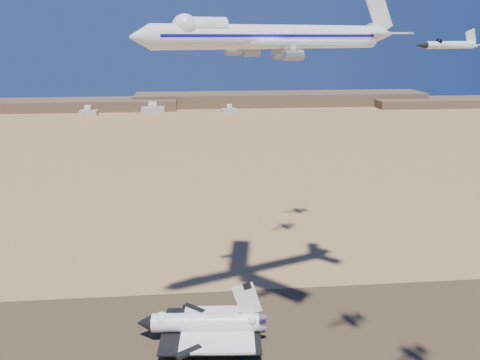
{
  "coord_description": "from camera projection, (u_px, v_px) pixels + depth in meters",
  "views": [
    {
      "loc": [
        -1.96,
        -138.98,
        96.98
      ],
      "look_at": [
        11.49,
        8.0,
        51.43
      ],
      "focal_mm": 35.0,
      "sensor_mm": 36.0,
      "label": 1
    }
  ],
  "objects": [
    {
      "name": "chase_jet_a",
      "position": [
        449.0,
        45.0,
        94.07
      ],
      "size": [
        15.42,
        9.0,
        3.93
      ],
      "rotation": [
        0.0,
        0.0,
        0.31
      ],
      "color": "white"
    },
    {
      "name": "ridgeline",
      "position": [
        244.0,
        101.0,
        666.22
      ],
      "size": [
        960.0,
        90.0,
        18.0
      ],
      "color": "brown",
      "rests_on": "ground"
    },
    {
      "name": "hangars",
      "position": [
        150.0,
        110.0,
        609.28
      ],
      "size": [
        200.5,
        29.5,
        30.0
      ],
      "color": "#B6B0A1",
      "rests_on": "ground"
    },
    {
      "name": "runway",
      "position": [
        209.0,
        330.0,
        161.01
      ],
      "size": [
        600.0,
        50.0,
        0.06
      ],
      "primitive_type": "cube",
      "color": "#4D3826",
      "rests_on": "ground"
    },
    {
      "name": "crew_a",
      "position": [
        228.0,
        349.0,
        149.85
      ],
      "size": [
        0.67,
        0.81,
        1.92
      ],
      "primitive_type": "imported",
      "rotation": [
        0.0,
        0.0,
        1.92
      ],
      "color": "#E53C0D",
      "rests_on": "runway"
    },
    {
      "name": "chase_jet_d",
      "position": [
        313.0,
        35.0,
        174.37
      ],
      "size": [
        14.69,
        8.96,
        3.82
      ],
      "rotation": [
        0.0,
        0.0,
        0.43
      ],
      "color": "white"
    },
    {
      "name": "shuttle",
      "position": [
        204.0,
        324.0,
        154.62
      ],
      "size": [
        43.04,
        28.25,
        21.16
      ],
      "rotation": [
        0.0,
        0.0,
        -0.07
      ],
      "color": "white",
      "rests_on": "runway"
    },
    {
      "name": "chase_jet_e",
      "position": [
        326.0,
        34.0,
        196.81
      ],
      "size": [
        15.51,
        8.82,
        3.91
      ],
      "rotation": [
        0.0,
        0.0,
        0.21
      ],
      "color": "white"
    },
    {
      "name": "ground",
      "position": [
        209.0,
        330.0,
        161.02
      ],
      "size": [
        1200.0,
        1200.0,
        0.0
      ],
      "primitive_type": "plane",
      "color": "tan",
      "rests_on": "ground"
    },
    {
      "name": "carrier_747",
      "position": [
        264.0,
        37.0,
        128.41
      ],
      "size": [
        80.85,
        59.85,
        20.38
      ],
      "rotation": [
        0.0,
        0.0,
        0.34
      ],
      "color": "white"
    },
    {
      "name": "crew_b",
      "position": [
        219.0,
        352.0,
        148.56
      ],
      "size": [
        0.9,
        1.0,
        1.78
      ],
      "primitive_type": "imported",
      "rotation": [
        0.0,
        0.0,
        2.17
      ],
      "color": "#E53C0D",
      "rests_on": "runway"
    },
    {
      "name": "crew_c",
      "position": [
        227.0,
        351.0,
        148.91
      ],
      "size": [
        1.01,
        0.71,
        1.56
      ],
      "primitive_type": "imported",
      "rotation": [
        0.0,
        0.0,
        2.86
      ],
      "color": "#E53C0D",
      "rests_on": "runway"
    }
  ]
}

